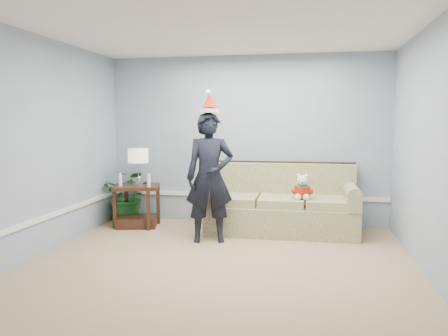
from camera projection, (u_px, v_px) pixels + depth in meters
room_shell at (212, 150)px, 4.59m from camera, size 4.54×5.04×2.74m
wainscot_trim at (148, 208)px, 6.06m from camera, size 4.49×4.99×0.06m
sofa at (282, 207)px, 6.57m from camera, size 2.21×0.98×1.03m
side_table at (137, 210)px, 6.89m from camera, size 0.80×0.72×0.66m
table_lamp at (138, 157)px, 6.88m from camera, size 0.32×0.32×0.57m
candle_pair at (134, 180)px, 6.67m from camera, size 0.52×0.05×0.21m
houseplant at (128, 195)px, 7.22m from camera, size 0.81×0.71×0.87m
man at (210, 177)px, 5.96m from camera, size 0.74×0.58×1.78m
santa_hat at (210, 103)px, 5.87m from camera, size 0.32×0.35×0.31m
teddy_bear at (302, 190)px, 6.25m from camera, size 0.23×0.26×0.37m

